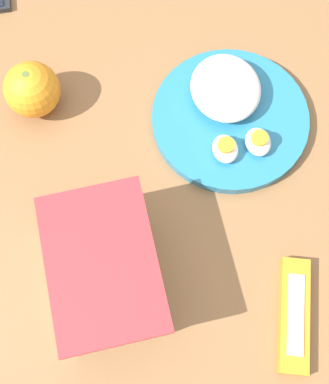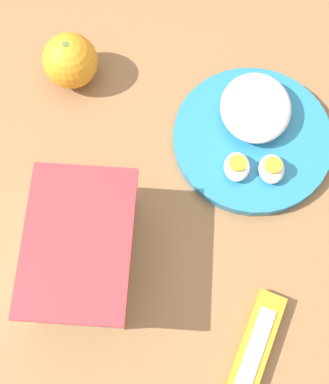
{
  "view_description": "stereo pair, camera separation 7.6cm",
  "coord_description": "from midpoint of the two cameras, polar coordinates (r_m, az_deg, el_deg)",
  "views": [
    {
      "loc": [
        -0.36,
        0.06,
        1.53
      ],
      "look_at": [
        -0.1,
        0.0,
        0.81
      ],
      "focal_mm": 50.0,
      "sensor_mm": 36.0,
      "label": 1
    },
    {
      "loc": [
        -0.36,
        -0.01,
        1.53
      ],
      "look_at": [
        -0.1,
        0.0,
        0.81
      ],
      "focal_mm": 50.0,
      "sensor_mm": 36.0,
      "label": 2
    }
  ],
  "objects": [
    {
      "name": "orange_fruit",
      "position": [
        0.85,
        -7.47,
        13.4
      ],
      "size": [
        0.09,
        0.09,
        0.09
      ],
      "color": "orange",
      "rests_on": "table"
    },
    {
      "name": "table",
      "position": [
        0.96,
        2.81,
        1.87
      ],
      "size": [
        1.02,
        0.81,
        0.78
      ],
      "color": "brown",
      "rests_on": "ground_plane"
    },
    {
      "name": "food_container",
      "position": [
        0.72,
        -5.65,
        -6.87
      ],
      "size": [
        0.2,
        0.14,
        0.11
      ],
      "color": "white",
      "rests_on": "table"
    },
    {
      "name": "rice_plate",
      "position": [
        0.83,
        12.08,
        6.13
      ],
      "size": [
        0.24,
        0.24,
        0.06
      ],
      "color": "teal",
      "rests_on": "table"
    },
    {
      "name": "ground_plane",
      "position": [
        1.57,
        1.73,
        -6.83
      ],
      "size": [
        10.0,
        10.0,
        0.0
      ],
      "primitive_type": "plane",
      "color": "#B2A899"
    },
    {
      "name": "candy_bar",
      "position": [
        0.76,
        12.53,
        -16.39
      ],
      "size": [
        0.16,
        0.09,
        0.02
      ],
      "color": "orange",
      "rests_on": "table"
    }
  ]
}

